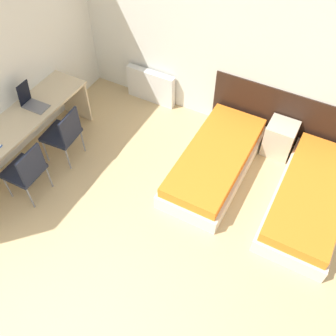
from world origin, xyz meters
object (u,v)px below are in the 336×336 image
laptop (32,102)px  chair_near_laptop (64,133)px  bed_near_door (310,198)px  nightstand (280,138)px  chair_near_notebook (26,170)px  bed_near_window (215,161)px

laptop → chair_near_laptop: bearing=-4.5°
bed_near_door → chair_near_laptop: size_ratio=2.26×
chair_near_laptop → bed_near_door: bearing=8.8°
nightstand → chair_near_notebook: size_ratio=0.60×
bed_near_door → laptop: 3.96m
bed_near_door → chair_near_laptop: 3.45m
chair_near_laptop → laptop: laptop is taller
bed_near_door → nightstand: (-0.68, 0.79, 0.08)m
chair_near_laptop → chair_near_notebook: 0.76m
bed_near_door → chair_near_notebook: size_ratio=2.26×
bed_near_door → laptop: laptop is taller
bed_near_door → laptop: size_ratio=5.58×
bed_near_door → nightstand: bearing=130.4°
bed_near_window → laptop: size_ratio=5.58×
nightstand → chair_near_laptop: size_ratio=0.60×
bed_near_door → chair_near_laptop: bearing=-166.7°
bed_near_window → chair_near_notebook: chair_near_notebook is taller
nightstand → laptop: laptop is taller
chair_near_notebook → laptop: (-0.49, 0.79, 0.35)m
bed_near_window → chair_near_laptop: 2.17m
chair_near_notebook → laptop: bearing=120.2°
chair_near_laptop → chair_near_notebook: size_ratio=1.00×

